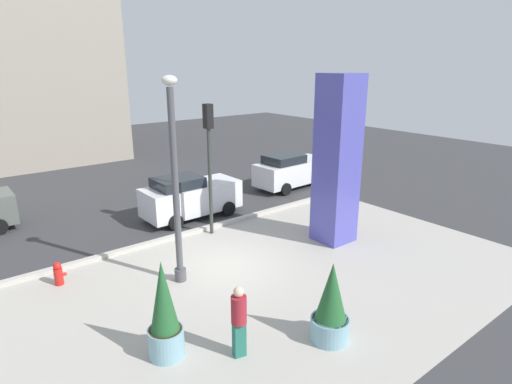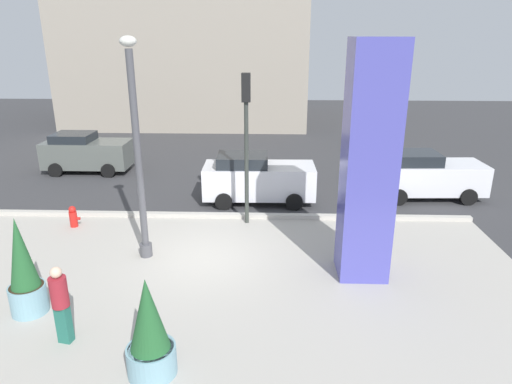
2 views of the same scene
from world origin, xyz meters
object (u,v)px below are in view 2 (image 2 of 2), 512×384
(art_pillar_blue, at_px, (369,165))
(car_passing_lane, at_px, (257,178))
(traffic_light_far_side, at_px, (246,126))
(car_intersection, at_px, (86,152))
(lamp_post, at_px, (138,157))
(potted_plant_mid_plaza, at_px, (149,333))
(fire_hydrant, at_px, (73,217))
(pedestrian_on_sidewalk, at_px, (60,301))
(potted_plant_by_pillar, at_px, (24,272))
(car_curb_east, at_px, (425,175))

(art_pillar_blue, distance_m, car_passing_lane, 6.68)
(traffic_light_far_side, height_order, car_intersection, traffic_light_far_side)
(lamp_post, relative_size, car_passing_lane, 1.45)
(potted_plant_mid_plaza, bearing_deg, fire_hydrant, 122.51)
(traffic_light_far_side, height_order, car_passing_lane, traffic_light_far_side)
(art_pillar_blue, distance_m, car_intersection, 14.83)
(art_pillar_blue, relative_size, pedestrian_on_sidewalk, 3.46)
(fire_hydrant, xyz_separation_m, car_intersection, (-2.04, 6.56, 0.57))
(art_pillar_blue, relative_size, fire_hydrant, 8.26)
(lamp_post, bearing_deg, fire_hydrant, 145.62)
(potted_plant_by_pillar, relative_size, car_passing_lane, 0.56)
(fire_hydrant, height_order, traffic_light_far_side, traffic_light_far_side)
(art_pillar_blue, height_order, pedestrian_on_sidewalk, art_pillar_blue)
(art_pillar_blue, xyz_separation_m, car_curb_east, (3.65, 6.28, -2.17))
(lamp_post, height_order, potted_plant_mid_plaza, lamp_post)
(fire_hydrant, bearing_deg, potted_plant_mid_plaza, -57.49)
(car_curb_east, xyz_separation_m, pedestrian_on_sidewalk, (-10.49, -9.52, 0.07))
(fire_hydrant, xyz_separation_m, traffic_light_far_side, (5.89, 0.56, 3.04))
(potted_plant_by_pillar, bearing_deg, traffic_light_far_side, 49.20)
(fire_hydrant, bearing_deg, pedestrian_on_sidewalk, -68.81)
(potted_plant_mid_plaza, bearing_deg, pedestrian_on_sidewalk, 156.94)
(art_pillar_blue, distance_m, potted_plant_mid_plaza, 6.66)
(car_intersection, relative_size, pedestrian_on_sidewalk, 2.22)
(art_pillar_blue, bearing_deg, car_curb_east, 59.84)
(lamp_post, distance_m, potted_plant_by_pillar, 4.07)
(art_pillar_blue, distance_m, potted_plant_by_pillar, 8.69)
(pedestrian_on_sidewalk, bearing_deg, car_passing_lane, 66.54)
(art_pillar_blue, bearing_deg, pedestrian_on_sidewalk, -154.64)
(potted_plant_mid_plaza, distance_m, pedestrian_on_sidewalk, 2.27)
(art_pillar_blue, bearing_deg, lamp_post, 172.81)
(lamp_post, xyz_separation_m, potted_plant_mid_plaza, (1.42, -4.91, -2.10))
(potted_plant_mid_plaza, height_order, car_intersection, potted_plant_mid_plaza)
(lamp_post, height_order, art_pillar_blue, lamp_post)
(car_passing_lane, bearing_deg, traffic_light_far_side, -97.82)
(art_pillar_blue, bearing_deg, fire_hydrant, 162.75)
(lamp_post, xyz_separation_m, car_passing_lane, (3.15, 4.78, -2.08))
(potted_plant_by_pillar, distance_m, car_curb_east, 14.53)
(lamp_post, bearing_deg, potted_plant_by_pillar, -123.88)
(lamp_post, xyz_separation_m, pedestrian_on_sidewalk, (-0.68, -4.02, -2.03))
(car_passing_lane, bearing_deg, fire_hydrant, -156.41)
(lamp_post, relative_size, car_intersection, 1.57)
(lamp_post, height_order, fire_hydrant, lamp_post)
(car_passing_lane, bearing_deg, pedestrian_on_sidewalk, -113.46)
(car_intersection, bearing_deg, car_passing_lane, -25.14)
(car_curb_east, bearing_deg, potted_plant_by_pillar, -144.35)
(pedestrian_on_sidewalk, bearing_deg, car_intersection, 109.17)
(traffic_light_far_side, distance_m, car_curb_east, 7.93)
(art_pillar_blue, xyz_separation_m, car_passing_lane, (-3.02, 5.56, -2.15))
(fire_hydrant, bearing_deg, car_passing_lane, 23.59)
(car_curb_east, bearing_deg, fire_hydrant, -165.09)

